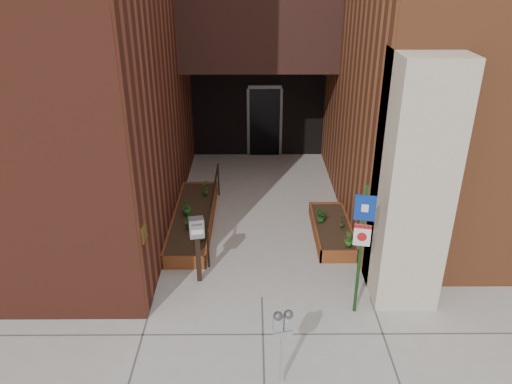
{
  "coord_description": "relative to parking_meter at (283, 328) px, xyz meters",
  "views": [
    {
      "loc": [
        -0.15,
        -7.45,
        5.72
      ],
      "look_at": [
        -0.1,
        1.8,
        1.29
      ],
      "focal_mm": 35.0,
      "sensor_mm": 36.0,
      "label": 1
    }
  ],
  "objects": [
    {
      "name": "planter_left",
      "position": [
        -1.81,
        4.69,
        -0.86
      ],
      "size": [
        0.9,
        3.6,
        0.3
      ],
      "color": "brown",
      "rests_on": "ground"
    },
    {
      "name": "shrub_right_b",
      "position": [
        1.53,
        4.04,
        -0.54
      ],
      "size": [
        0.23,
        0.23,
        0.31
      ],
      "primitive_type": "imported",
      "rotation": [
        0.0,
        0.0,
        2.4
      ],
      "color": "#235016",
      "rests_on": "planter_right"
    },
    {
      "name": "shrub_left_c",
      "position": [
        -1.93,
        4.71,
        -0.51
      ],
      "size": [
        0.29,
        0.29,
        0.37
      ],
      "primitive_type": "imported",
      "rotation": [
        0.0,
        0.0,
        3.97
      ],
      "color": "#265D1A",
      "rests_on": "planter_left"
    },
    {
      "name": "payment_dropbox",
      "position": [
        -1.46,
        2.53,
        -0.01
      ],
      "size": [
        0.31,
        0.25,
        1.36
      ],
      "color": "black",
      "rests_on": "ground"
    },
    {
      "name": "shrub_left_d",
      "position": [
        -1.6,
        5.71,
        -0.5
      ],
      "size": [
        0.24,
        0.24,
        0.39
      ],
      "primitive_type": "imported",
      "rotation": [
        0.0,
        0.0,
        4.9
      ],
      "color": "#2B5F1B",
      "rests_on": "planter_left"
    },
    {
      "name": "parking_meter",
      "position": [
        0.0,
        0.0,
        0.0
      ],
      "size": [
        0.3,
        0.17,
        1.29
      ],
      "color": "#B5B6B8",
      "rests_on": "ground"
    },
    {
      "name": "handrail",
      "position": [
        -1.31,
        4.64,
        -0.25
      ],
      "size": [
        0.04,
        3.34,
        0.9
      ],
      "color": "black",
      "rests_on": "ground"
    },
    {
      "name": "sign_post",
      "position": [
        1.37,
        1.59,
        0.51
      ],
      "size": [
        0.33,
        0.12,
        2.46
      ],
      "color": "#143613",
      "rests_on": "ground"
    },
    {
      "name": "ground",
      "position": [
        -0.26,
        1.99,
        -1.0
      ],
      "size": [
        80.0,
        80.0,
        0.0
      ],
      "primitive_type": "plane",
      "color": "#9E9991",
      "rests_on": "ground"
    },
    {
      "name": "shrub_left_b",
      "position": [
        -1.83,
        4.07,
        -0.54
      ],
      "size": [
        0.2,
        0.2,
        0.32
      ],
      "primitive_type": "imported",
      "rotation": [
        0.0,
        0.0,
        1.73
      ],
      "color": "#19581A",
      "rests_on": "planter_left"
    },
    {
      "name": "planter_right",
      "position": [
        1.34,
        4.19,
        -0.86
      ],
      "size": [
        0.8,
        2.2,
        0.3
      ],
      "color": "brown",
      "rests_on": "ground"
    },
    {
      "name": "shrub_right_c",
      "position": [
        1.11,
        4.33,
        -0.55
      ],
      "size": [
        0.36,
        0.36,
        0.3
      ],
      "primitive_type": "imported",
      "rotation": [
        0.0,
        0.0,
        4.24
      ],
      "color": "#19591A",
      "rests_on": "planter_right"
    },
    {
      "name": "shrub_left_a",
      "position": [
        -1.51,
        3.59,
        -0.53
      ],
      "size": [
        0.4,
        0.4,
        0.33
      ],
      "primitive_type": "imported",
      "rotation": [
        0.0,
        0.0,
        0.55
      ],
      "color": "#245819",
      "rests_on": "planter_left"
    },
    {
      "name": "shrub_right_a",
      "position": [
        1.54,
        3.29,
        -0.54
      ],
      "size": [
        0.24,
        0.24,
        0.31
      ],
      "primitive_type": "imported",
      "rotation": [
        0.0,
        0.0,
        0.95
      ],
      "color": "#2A601B",
      "rests_on": "planter_right"
    }
  ]
}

